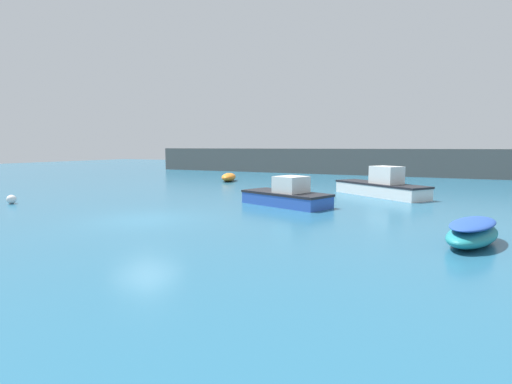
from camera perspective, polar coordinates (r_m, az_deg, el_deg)
ground_plane at (r=17.15m, az=-15.45°, el=-4.13°), size 120.00×120.00×0.20m
harbor_breakwater at (r=45.19m, az=11.88°, el=4.33°), size 45.83×3.29×2.77m
dinghy_near_pier at (r=28.16m, az=4.93°, el=1.25°), size 1.77×2.20×0.85m
cabin_cruiser_white at (r=25.31m, az=17.50°, el=0.75°), size 6.13×5.06×1.83m
rowboat_white_midwater at (r=34.76m, az=-3.92°, el=2.13°), size 2.06×3.11×0.70m
rowboat_with_red_cover at (r=13.92m, az=28.53°, el=-5.09°), size 2.06×3.45×0.78m
motorboat_with_cabin at (r=20.38m, az=4.46°, el=-0.51°), size 5.08×3.34×1.51m
mooring_buoy_yellow at (r=31.04m, az=6.42°, el=1.31°), size 0.41×0.41×0.41m
mooring_buoy_white at (r=24.58m, az=-31.56°, el=-0.90°), size 0.47×0.47×0.47m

